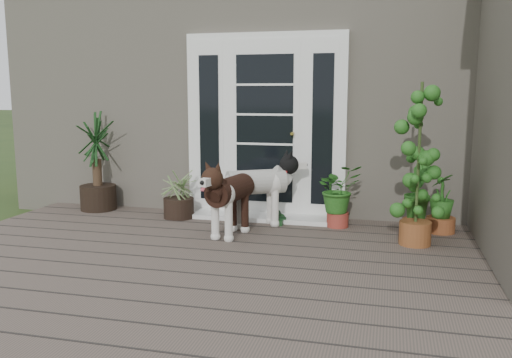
# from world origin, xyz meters

# --- Properties ---
(deck) EXTENTS (6.20, 4.60, 0.12)m
(deck) POSITION_xyz_m (0.00, 0.40, 0.06)
(deck) COLOR #6B5B4C
(deck) RESTS_ON ground
(house_main) EXTENTS (7.40, 4.00, 3.10)m
(house_main) POSITION_xyz_m (0.00, 4.65, 1.55)
(house_main) COLOR #665E54
(house_main) RESTS_ON ground
(door_unit) EXTENTS (1.90, 0.14, 2.15)m
(door_unit) POSITION_xyz_m (-0.20, 2.60, 1.19)
(door_unit) COLOR white
(door_unit) RESTS_ON deck
(door_step) EXTENTS (1.60, 0.40, 0.05)m
(door_step) POSITION_xyz_m (-0.20, 2.40, 0.14)
(door_step) COLOR white
(door_step) RESTS_ON deck
(brindle_dog) EXTENTS (0.50, 0.89, 0.70)m
(brindle_dog) POSITION_xyz_m (-0.33, 1.59, 0.47)
(brindle_dog) COLOR black
(brindle_dog) RESTS_ON deck
(white_dog) EXTENTS (0.93, 0.77, 0.72)m
(white_dog) POSITION_xyz_m (-0.18, 2.06, 0.48)
(white_dog) COLOR white
(white_dog) RESTS_ON deck
(spider_plant) EXTENTS (0.65, 0.65, 0.63)m
(spider_plant) POSITION_xyz_m (-1.16, 2.22, 0.44)
(spider_plant) COLOR #84995E
(spider_plant) RESTS_ON deck
(yucca) EXTENTS (1.10, 1.10, 1.22)m
(yucca) POSITION_xyz_m (-2.32, 2.40, 0.73)
(yucca) COLOR #113315
(yucca) RESTS_ON deck
(herb_a) EXTENTS (0.67, 0.67, 0.62)m
(herb_a) POSITION_xyz_m (0.70, 2.25, 0.43)
(herb_a) COLOR #195819
(herb_a) RESTS_ON deck
(herb_b) EXTENTS (0.40, 0.40, 0.55)m
(herb_b) POSITION_xyz_m (1.52, 2.13, 0.39)
(herb_b) COLOR #1C651E
(herb_b) RESTS_ON deck
(herb_c) EXTENTS (0.41, 0.41, 0.48)m
(herb_c) POSITION_xyz_m (1.79, 2.28, 0.36)
(herb_c) COLOR #184D16
(herb_c) RESTS_ON deck
(sapling) EXTENTS (0.63, 0.63, 1.62)m
(sapling) POSITION_xyz_m (1.50, 1.72, 0.93)
(sapling) COLOR #225117
(sapling) RESTS_ON deck
(clog_left) EXTENTS (0.29, 0.37, 0.10)m
(clog_left) POSITION_xyz_m (0.02, 2.33, 0.17)
(clog_left) COLOR black
(clog_left) RESTS_ON deck
(clog_right) EXTENTS (0.13, 0.27, 0.08)m
(clog_right) POSITION_xyz_m (0.06, 2.22, 0.16)
(clog_right) COLOR #163718
(clog_right) RESTS_ON deck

